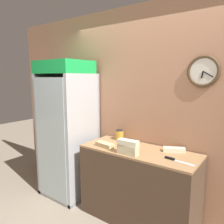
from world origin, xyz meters
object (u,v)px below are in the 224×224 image
Objects in this scene: sandwich_stack_middle at (128,147)px; chefs_knife at (175,160)px; sandwich_stack_top at (128,142)px; condiment_jar at (120,135)px; sandwich_flat_left at (105,145)px; sandwich_stack_bottom at (128,152)px; sandwich_flat_right at (174,150)px; beverage_cooler at (70,123)px.

sandwich_stack_middle is 0.74× the size of chefs_knife.
sandwich_stack_top is at bearing 0.00° from sandwich_stack_middle.
sandwich_stack_middle is at bearing -46.56° from condiment_jar.
sandwich_stack_top reaches higher than sandwich_flat_left.
chefs_knife is (0.87, 0.08, -0.02)m from sandwich_flat_left.
sandwich_stack_bottom is 0.59m from condiment_jar.
chefs_knife is at bearing 14.98° from sandwich_stack_top.
sandwich_flat_right is (0.39, 0.40, -0.00)m from sandwich_stack_bottom.
condiment_jar is (-0.40, 0.43, -0.07)m from sandwich_stack_top.
sandwich_stack_top reaches higher than condiment_jar.
beverage_cooler is at bearing -165.25° from condiment_jar.
sandwich_flat_right reaches higher than chefs_knife.
condiment_jar is (-0.40, 0.43, -0.01)m from sandwich_stack_middle.
beverage_cooler reaches higher than sandwich_flat_right.
beverage_cooler reaches higher than sandwich_stack_bottom.
chefs_knife is at bearing -67.23° from sandwich_flat_right.
condiment_jar reaches higher than sandwich_stack_middle.
chefs_knife is at bearing -3.03° from beverage_cooler.
sandwich_stack_middle is at bearing 180.00° from sandwich_stack_bottom.
beverage_cooler is 1.20m from sandwich_stack_middle.
condiment_jar is (-0.40, 0.43, 0.04)m from sandwich_stack_bottom.
sandwich_flat_left is at bearing -11.66° from beverage_cooler.
beverage_cooler reaches higher than sandwich_stack_top.
sandwich_stack_top is at bearing -134.42° from sandwich_flat_right.
sandwich_stack_top reaches higher than sandwich_stack_middle.
beverage_cooler is at bearing 169.33° from sandwich_stack_middle.
sandwich_stack_bottom is at bearing -134.42° from sandwich_flat_right.
sandwich_flat_left is 1.82× the size of condiment_jar.
chefs_knife is at bearing -17.99° from condiment_jar.
sandwich_stack_bottom is 1.00× the size of sandwich_stack_middle.
sandwich_stack_bottom is at bearing -10.67° from beverage_cooler.
chefs_knife is at bearing 5.05° from sandwich_flat_left.
sandwich_stack_top reaches higher than chefs_knife.
condiment_jar is at bearing 177.82° from sandwich_flat_right.
sandwich_flat_left is 1.01× the size of sandwich_flat_right.
sandwich_stack_top is (0.00, 0.00, 0.06)m from sandwich_stack_middle.
sandwich_flat_left is at bearing 171.48° from sandwich_stack_middle.
sandwich_flat_left reaches higher than sandwich_flat_right.
sandwich_flat_right is 1.80× the size of condiment_jar.
sandwich_flat_left reaches higher than chefs_knife.
sandwich_stack_middle is at bearing -8.52° from sandwich_flat_left.
chefs_knife is (0.50, 0.13, -0.02)m from sandwich_stack_bottom.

